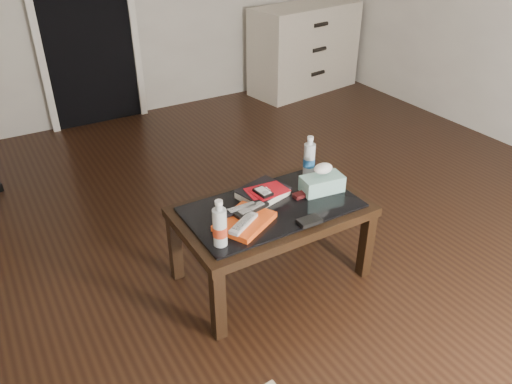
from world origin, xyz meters
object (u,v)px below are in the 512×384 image
Objects in this scene: water_bottle_left at (220,223)px; water_bottle_right at (309,156)px; dresser at (304,49)px; tissue_box at (322,184)px; textbook at (263,193)px; coffee_table at (272,216)px.

water_bottle_left is 1.00× the size of water_bottle_right.
water_bottle_right is (-1.63, -2.33, 0.13)m from dresser.
water_bottle_left is at bearing -160.32° from tissue_box.
water_bottle_left reaches higher than tissue_box.
water_bottle_left is 0.83m from water_bottle_right.
dresser is 3.59m from water_bottle_left.
coffee_table is at bearing -110.00° from textbook.
dresser is at bearing 51.39° from coffee_table.
coffee_table is 0.46m from water_bottle_right.
coffee_table is at bearing -153.10° from water_bottle_right.
coffee_table is 0.34m from tissue_box.
tissue_box reaches higher than coffee_table.
textbook is 0.49m from water_bottle_left.
water_bottle_left and water_bottle_right have the same top height.
textbook is at bearing 84.39° from coffee_table.
dresser is at bearing 63.78° from tissue_box.
water_bottle_left is 0.72m from tissue_box.
coffee_table is 0.45m from water_bottle_left.
tissue_box is at bearing -34.90° from textbook.
tissue_box is at bearing -105.04° from water_bottle_right.
water_bottle_right reaches higher than coffee_table.
textbook is at bearing 34.14° from water_bottle_left.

